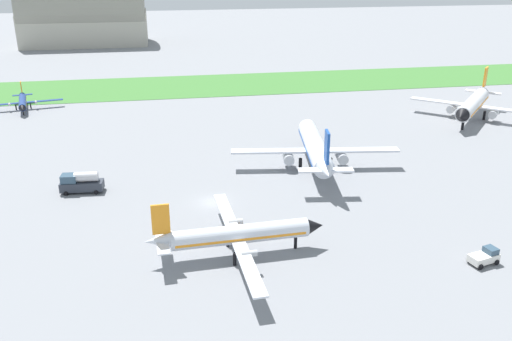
% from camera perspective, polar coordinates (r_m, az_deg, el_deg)
% --- Properties ---
extents(ground_plane, '(600.00, 600.00, 0.00)m').
position_cam_1_polar(ground_plane, '(82.75, -4.56, -3.30)').
color(ground_plane, gray).
extents(grass_taxiway_strip, '(360.00, 28.00, 0.08)m').
position_cam_1_polar(grass_taxiway_strip, '(157.03, -7.51, 8.67)').
color(grass_taxiway_strip, '#3D7533').
rests_on(grass_taxiway_strip, ground_plane).
extents(airplane_taxiing_turboprop, '(18.13, 15.60, 5.48)m').
position_cam_1_polar(airplane_taxiing_turboprop, '(142.60, -23.08, 6.61)').
color(airplane_taxiing_turboprop, navy).
rests_on(airplane_taxiing_turboprop, ground_plane).
extents(airplane_foreground_turboprop, '(22.31, 26.06, 7.80)m').
position_cam_1_polar(airplane_foreground_turboprop, '(67.46, -2.02, -6.64)').
color(airplane_foreground_turboprop, silver).
rests_on(airplane_foreground_turboprop, ground_plane).
extents(airplane_midfield_jet, '(28.97, 28.51, 10.26)m').
position_cam_1_polar(airplane_midfield_jet, '(94.86, 6.17, 2.37)').
color(airplane_midfield_jet, silver).
rests_on(airplane_midfield_jet, ground_plane).
extents(airplane_parked_jet_far, '(22.27, 22.90, 9.88)m').
position_cam_1_polar(airplane_parked_jet_far, '(132.34, 21.64, 6.46)').
color(airplane_parked_jet_far, white).
rests_on(airplane_parked_jet_far, ground_plane).
extents(fuel_truck_near_gate, '(6.68, 3.08, 3.29)m').
position_cam_1_polar(fuel_truck_near_gate, '(89.63, -17.71, -1.19)').
color(fuel_truck_near_gate, '#2D333D').
rests_on(fuel_truck_near_gate, ground_plane).
extents(pushback_tug_midfield, '(3.93, 2.76, 1.95)m').
position_cam_1_polar(pushback_tug_midfield, '(72.07, 22.66, -8.25)').
color(pushback_tug_midfield, white).
rests_on(pushback_tug_midfield, ground_plane).
extents(hangar_distant, '(48.80, 26.39, 28.52)m').
position_cam_1_polar(hangar_distant, '(239.27, -17.43, 15.37)').
color(hangar_distant, '#B2AD9E').
rests_on(hangar_distant, ground_plane).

